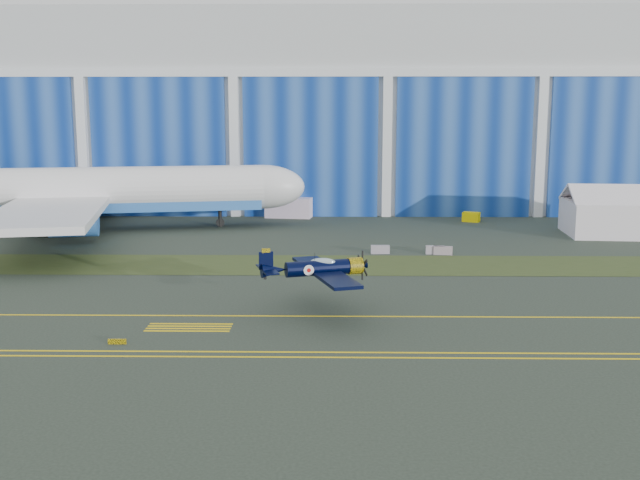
{
  "coord_description": "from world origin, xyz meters",
  "views": [
    {
      "loc": [
        -7.87,
        -59.1,
        15.08
      ],
      "look_at": [
        -8.92,
        5.07,
        4.06
      ],
      "focal_mm": 42.0,
      "sensor_mm": 36.0,
      "label": 1
    }
  ],
  "objects_px": {
    "warbird": "(318,268)",
    "shipping_container": "(289,208)",
    "tent": "(623,210)",
    "tug": "(471,217)",
    "jetliner": "(72,140)"
  },
  "relations": [
    {
      "from": "jetliner",
      "to": "tug",
      "type": "distance_m",
      "value": 54.05
    },
    {
      "from": "shipping_container",
      "to": "tug",
      "type": "bearing_deg",
      "value": -0.24
    },
    {
      "from": "jetliner",
      "to": "shipping_container",
      "type": "relative_size",
      "value": 11.59
    },
    {
      "from": "jetliner",
      "to": "tent",
      "type": "relative_size",
      "value": 5.27
    },
    {
      "from": "shipping_container",
      "to": "tug",
      "type": "distance_m",
      "value": 25.91
    },
    {
      "from": "tent",
      "to": "tug",
      "type": "bearing_deg",
      "value": 151.24
    },
    {
      "from": "warbird",
      "to": "shipping_container",
      "type": "bearing_deg",
      "value": 78.19
    },
    {
      "from": "warbird",
      "to": "tent",
      "type": "distance_m",
      "value": 52.4
    },
    {
      "from": "jetliner",
      "to": "warbird",
      "type": "bearing_deg",
      "value": -62.47
    },
    {
      "from": "tent",
      "to": "tug",
      "type": "distance_m",
      "value": 20.14
    },
    {
      "from": "tent",
      "to": "jetliner",
      "type": "bearing_deg",
      "value": -177.09
    },
    {
      "from": "tent",
      "to": "shipping_container",
      "type": "height_order",
      "value": "tent"
    },
    {
      "from": "jetliner",
      "to": "tug",
      "type": "height_order",
      "value": "jetliner"
    },
    {
      "from": "jetliner",
      "to": "tent",
      "type": "distance_m",
      "value": 69.41
    },
    {
      "from": "jetliner",
      "to": "tent",
      "type": "bearing_deg",
      "value": -13.34
    }
  ]
}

